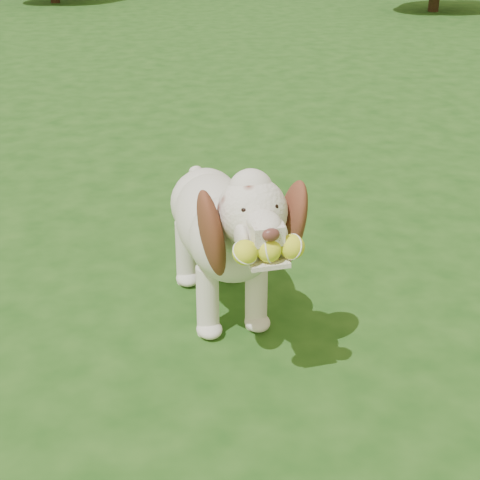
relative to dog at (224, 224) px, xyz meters
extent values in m
plane|color=#194313|center=(0.34, 0.26, -0.44)|extent=(80.00, 80.00, 0.00)
ellipsoid|color=silver|center=(-0.01, 0.11, -0.04)|extent=(0.43, 0.73, 0.37)
ellipsoid|color=silver|center=(0.01, -0.15, 0.00)|extent=(0.39, 0.39, 0.36)
ellipsoid|color=silver|center=(-0.04, 0.36, -0.05)|extent=(0.36, 0.36, 0.33)
cylinder|color=silver|center=(0.03, -0.29, 0.10)|extent=(0.22, 0.30, 0.28)
sphere|color=silver|center=(0.04, -0.42, 0.24)|extent=(0.28, 0.28, 0.25)
sphere|color=silver|center=(0.04, -0.40, 0.31)|extent=(0.18, 0.18, 0.17)
cube|color=silver|center=(0.06, -0.57, 0.23)|extent=(0.12, 0.16, 0.07)
ellipsoid|color=#592D28|center=(0.06, -0.64, 0.25)|extent=(0.06, 0.04, 0.05)
cube|color=silver|center=(0.06, -0.58, 0.13)|extent=(0.15, 0.17, 0.02)
ellipsoid|color=brown|center=(-0.11, -0.43, 0.16)|extent=(0.16, 0.25, 0.39)
ellipsoid|color=brown|center=(0.19, -0.40, 0.16)|extent=(0.16, 0.24, 0.39)
cylinder|color=silver|center=(-0.05, 0.50, -0.01)|extent=(0.08, 0.18, 0.14)
cylinder|color=silver|center=(-0.09, -0.14, -0.28)|extent=(0.10, 0.10, 0.32)
cylinder|color=silver|center=(0.12, -0.12, -0.28)|extent=(0.10, 0.10, 0.32)
cylinder|color=silver|center=(-0.14, 0.32, -0.28)|extent=(0.10, 0.10, 0.32)
cylinder|color=silver|center=(0.07, 0.34, -0.28)|extent=(0.10, 0.10, 0.32)
sphere|color=yellow|center=(-0.02, -0.63, 0.18)|extent=(0.09, 0.09, 0.09)
sphere|color=yellow|center=(0.06, -0.62, 0.18)|extent=(0.09, 0.09, 0.09)
sphere|color=yellow|center=(0.14, -0.62, 0.18)|extent=(0.09, 0.09, 0.09)
camera|label=1|loc=(-0.40, -2.78, 1.28)|focal=55.00mm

